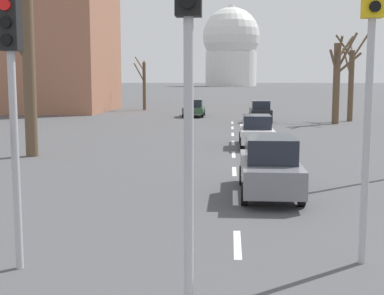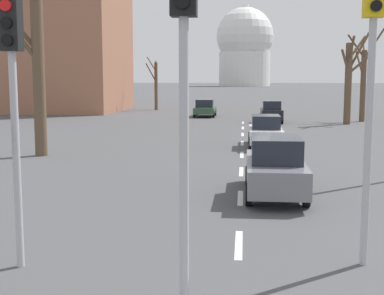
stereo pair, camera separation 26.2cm
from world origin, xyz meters
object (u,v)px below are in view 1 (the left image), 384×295
(traffic_signal_near_right, at_px, (371,56))
(traffic_signal_centre_tall, at_px, (189,61))
(sedan_near_right, at_px, (270,166))
(sedan_mid_centre, at_px, (260,112))
(traffic_signal_near_left, at_px, (12,78))
(sedan_near_left, at_px, (194,108))
(sedan_far_left, at_px, (256,131))

(traffic_signal_near_right, bearing_deg, traffic_signal_centre_tall, -140.02)
(sedan_near_right, xyz_separation_m, sedan_mid_centre, (1.21, 26.86, -0.01))
(traffic_signal_near_left, height_order, traffic_signal_near_right, traffic_signal_near_right)
(sedan_near_left, relative_size, sedan_near_right, 0.97)
(traffic_signal_near_right, relative_size, sedan_near_left, 1.27)
(sedan_near_right, height_order, sedan_far_left, sedan_near_right)
(traffic_signal_centre_tall, xyz_separation_m, sedan_mid_centre, (3.00, 35.39, -2.88))
(sedan_near_right, distance_m, sedan_far_left, 11.65)
(traffic_signal_near_right, height_order, sedan_near_right, traffic_signal_near_right)
(traffic_signal_near_left, bearing_deg, sedan_near_left, 89.18)
(traffic_signal_near_left, height_order, sedan_near_right, traffic_signal_near_left)
(traffic_signal_near_left, relative_size, sedan_near_right, 1.10)
(sedan_near_right, distance_m, sedan_mid_centre, 26.88)
(traffic_signal_near_left, distance_m, traffic_signal_centre_tall, 3.81)
(sedan_far_left, bearing_deg, traffic_signal_near_right, -86.14)
(traffic_signal_centre_tall, xyz_separation_m, sedan_near_right, (1.79, 8.53, -2.87))
(sedan_near_right, relative_size, sedan_far_left, 1.03)
(traffic_signal_centre_tall, distance_m, sedan_mid_centre, 35.63)
(traffic_signal_near_right, bearing_deg, traffic_signal_near_left, -173.36)
(sedan_near_left, bearing_deg, sedan_mid_centre, -47.35)
(traffic_signal_centre_tall, height_order, traffic_signal_near_right, traffic_signal_near_right)
(sedan_far_left, bearing_deg, sedan_mid_centre, 86.05)
(traffic_signal_centre_tall, distance_m, sedan_near_left, 41.81)
(traffic_signal_near_right, relative_size, sedan_near_right, 1.23)
(sedan_near_right, bearing_deg, sedan_near_left, 97.79)
(traffic_signal_centre_tall, bearing_deg, traffic_signal_near_left, 150.44)
(sedan_mid_centre, bearing_deg, sedan_far_left, -93.95)
(sedan_near_left, height_order, sedan_far_left, sedan_far_left)
(sedan_near_right, relative_size, sedan_mid_centre, 1.10)
(sedan_mid_centre, bearing_deg, traffic_signal_near_right, -89.77)
(traffic_signal_near_left, bearing_deg, sedan_near_right, 52.56)
(traffic_signal_near_right, height_order, sedan_mid_centre, traffic_signal_near_right)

